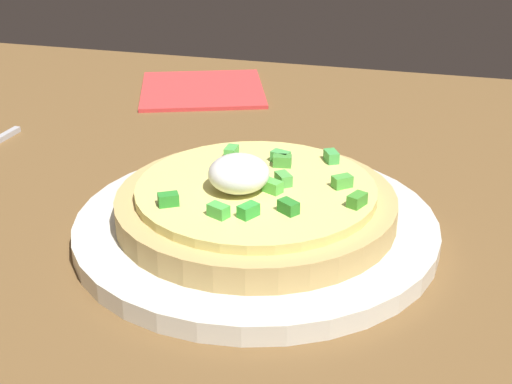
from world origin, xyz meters
The scene contains 4 objects.
dining_table centered at (0.00, 0.00, 1.40)cm, with size 126.32×66.79×2.80cm, color brown.
plate centered at (7.14, -9.90, 3.48)cm, with size 24.82×24.82×1.35cm, color silver.
pizza centered at (7.11, -9.94, 5.46)cm, with size 19.00×19.00×4.91cm.
napkin centered at (-6.93, 20.05, 3.00)cm, with size 13.22×13.22×0.40cm, color red.
Camera 1 is at (18.38, -52.20, 27.20)cm, focal length 50.70 mm.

